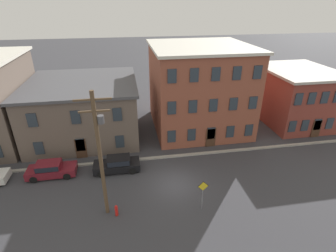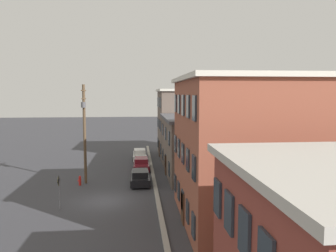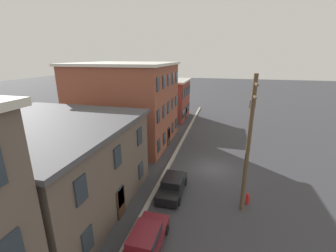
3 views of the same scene
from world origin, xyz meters
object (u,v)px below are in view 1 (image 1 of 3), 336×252
(car_maroon, at_px, (51,169))
(utility_pole, at_px, (100,151))
(car_black, at_px, (117,164))
(caution_sign, at_px, (203,191))
(fire_hydrant, at_px, (116,210))

(car_maroon, xyz_separation_m, utility_pole, (5.38, -5.69, 4.84))
(car_maroon, distance_m, car_black, 6.15)
(caution_sign, height_order, utility_pole, utility_pole)
(car_maroon, height_order, utility_pole, utility_pole)
(car_maroon, distance_m, utility_pole, 9.20)
(car_maroon, distance_m, caution_sign, 14.35)
(car_black, distance_m, fire_hydrant, 5.98)
(car_maroon, xyz_separation_m, caution_sign, (12.70, -6.59, 1.02))
(car_black, height_order, caution_sign, caution_sign)
(caution_sign, bearing_deg, car_maroon, 152.60)
(car_black, height_order, fire_hydrant, car_black)
(car_maroon, bearing_deg, car_black, -1.72)
(car_maroon, bearing_deg, utility_pole, -46.61)
(fire_hydrant, bearing_deg, utility_pole, 145.54)
(utility_pole, bearing_deg, fire_hydrant, -34.46)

